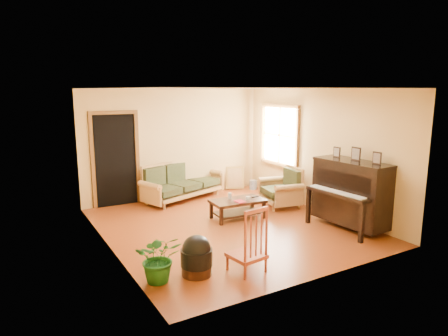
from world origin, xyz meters
TOP-DOWN VIEW (x-y plane):
  - floor at (0.00, 0.00)m, footprint 5.00×5.00m
  - doorway at (-1.45, 2.48)m, footprint 1.08×0.16m
  - window at (2.21, 1.30)m, footprint 0.12×1.36m
  - sofa at (0.05, 2.19)m, footprint 2.24×1.48m
  - coffee_table at (0.40, 0.30)m, footprint 1.11×0.66m
  - armchair at (1.68, 0.55)m, footprint 1.00×1.03m
  - piano at (1.96, -1.23)m, footprint 0.94×1.51m
  - footstool at (-1.44, -1.55)m, footprint 0.46×0.46m
  - red_chair at (-0.77, -1.81)m, footprint 0.52×0.56m
  - leaning_frame at (1.62, 2.39)m, footprint 0.48×0.27m
  - ceramic_crock at (2.04, 2.16)m, footprint 0.25×0.25m
  - potted_plant at (-1.96, -1.48)m, footprint 0.77×0.72m
  - book at (0.26, 0.13)m, footprint 0.17×0.23m
  - candle at (0.29, 0.42)m, footprint 0.08×0.08m
  - glass_jar at (0.59, 0.21)m, footprint 0.10×0.10m
  - remote at (0.83, 0.29)m, footprint 0.17×0.06m

SIDE VIEW (x-z plane):
  - floor at x=0.00m, z-range 0.00..0.00m
  - ceramic_crock at x=2.04m, z-range 0.00..0.24m
  - coffee_table at x=0.40m, z-range 0.00..0.39m
  - footstool at x=-1.44m, z-range 0.00..0.43m
  - leaning_frame at x=1.62m, z-range 0.00..0.63m
  - potted_plant at x=-1.96m, z-range 0.00..0.69m
  - remote at x=0.83m, z-range 0.39..0.41m
  - book at x=0.26m, z-range 0.39..0.41m
  - glass_jar at x=0.59m, z-range 0.39..0.45m
  - sofa at x=0.05m, z-range 0.00..0.89m
  - armchair at x=1.68m, z-range 0.00..0.89m
  - candle at x=0.29m, z-range 0.39..0.52m
  - red_chair at x=-0.77m, z-range 0.00..0.98m
  - piano at x=1.96m, z-range 0.00..1.29m
  - doorway at x=-1.45m, z-range 0.00..2.05m
  - window at x=2.21m, z-range 0.77..2.23m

